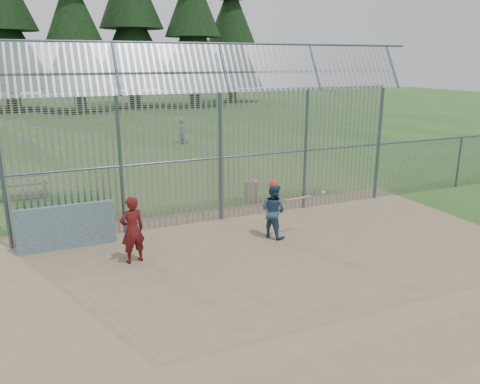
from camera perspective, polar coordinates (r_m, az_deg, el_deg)
name	(u,v)px	position (r m, az deg, el deg)	size (l,w,h in m)	color
ground	(272,262)	(11.85, 3.87, -8.49)	(120.00, 120.00, 0.00)	#2D511E
dirt_infield	(281,269)	(11.45, 5.03, -9.38)	(14.00, 10.00, 0.02)	#756047
dugout_wall	(67,227)	(13.19, -20.37, -4.02)	(2.50, 0.12, 1.20)	#38566B
batter	(273,211)	(13.15, 4.08, -2.29)	(0.75, 0.59, 1.55)	navy
onlooker	(132,230)	(11.77, -12.99, -4.51)	(0.62, 0.40, 1.69)	maroon
bg_kid_standing	(183,130)	(28.61, -6.99, 7.53)	(0.79, 0.52, 1.63)	slate
bg_kid_seated	(183,138)	(28.17, -7.00, 6.52)	(0.45, 0.19, 0.77)	slate
batting_gear	(281,188)	(13.02, 4.96, 0.48)	(1.71, 0.36, 0.61)	red
trash_can	(251,191)	(16.63, 1.35, 0.14)	(0.56, 0.56, 0.82)	#919399
bleacher	(3,188)	(18.91, -26.90, 0.41)	(3.00, 0.95, 0.72)	slate
backstop_fence	(275,142)	(14.90, 4.24, 6.06)	(20.09, 0.81, 5.30)	#47566B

